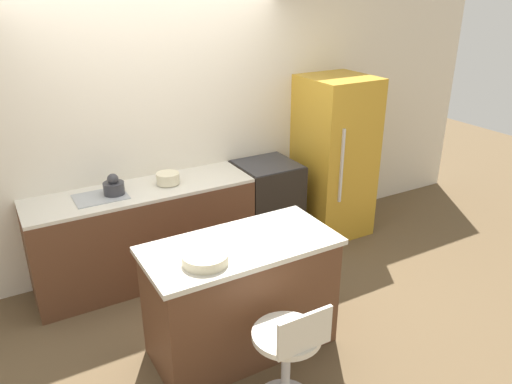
# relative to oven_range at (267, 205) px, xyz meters

# --- Properties ---
(ground_plane) EXTENTS (14.00, 14.00, 0.00)m
(ground_plane) POSITION_rel_oven_range_xyz_m (-1.02, -0.31, -0.46)
(ground_plane) COLOR brown
(wall_back) EXTENTS (8.00, 0.06, 2.60)m
(wall_back) POSITION_rel_oven_range_xyz_m (-1.02, 0.32, 0.84)
(wall_back) COLOR silver
(wall_back) RESTS_ON ground_plane
(back_counter) EXTENTS (2.02, 0.59, 0.92)m
(back_counter) POSITION_rel_oven_range_xyz_m (-1.32, 0.00, -0.00)
(back_counter) COLOR brown
(back_counter) RESTS_ON ground_plane
(kitchen_island) EXTENTS (1.41, 0.68, 0.91)m
(kitchen_island) POSITION_rel_oven_range_xyz_m (-1.01, -1.32, -0.00)
(kitchen_island) COLOR brown
(kitchen_island) RESTS_ON ground_plane
(oven_range) EXTENTS (0.60, 0.60, 0.92)m
(oven_range) POSITION_rel_oven_range_xyz_m (0.00, 0.00, 0.00)
(oven_range) COLOR black
(oven_range) RESTS_ON ground_plane
(refrigerator) EXTENTS (0.69, 0.73, 1.73)m
(refrigerator) POSITION_rel_oven_range_xyz_m (0.81, -0.06, 0.41)
(refrigerator) COLOR gold
(refrigerator) RESTS_ON ground_plane
(stool_chair) EXTENTS (0.45, 0.45, 0.85)m
(stool_chair) POSITION_rel_oven_range_xyz_m (-1.04, -2.00, -0.03)
(stool_chair) COLOR #B7B7BC
(stool_chair) RESTS_ON ground_plane
(kettle) EXTENTS (0.18, 0.18, 0.19)m
(kettle) POSITION_rel_oven_range_xyz_m (-1.56, -0.00, 0.53)
(kettle) COLOR #333338
(kettle) RESTS_ON back_counter
(mixing_bowl) EXTENTS (0.21, 0.21, 0.10)m
(mixing_bowl) POSITION_rel_oven_range_xyz_m (-1.06, -0.00, 0.51)
(mixing_bowl) COLOR beige
(mixing_bowl) RESTS_ON back_counter
(fruit_bowl) EXTENTS (0.31, 0.31, 0.07)m
(fruit_bowl) POSITION_rel_oven_range_xyz_m (-1.34, -1.44, 0.49)
(fruit_bowl) COLOR beige
(fruit_bowl) RESTS_ON kitchen_island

